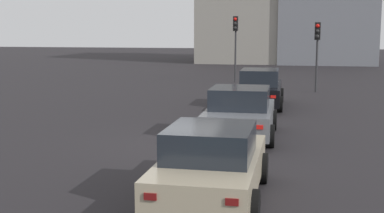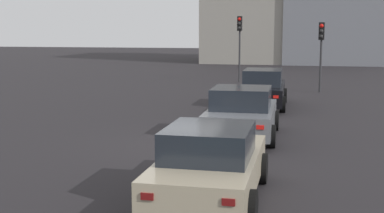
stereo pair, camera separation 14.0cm
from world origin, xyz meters
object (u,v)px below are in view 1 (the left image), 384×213
object	(u,v)px
car_beige_left_third	(212,164)
traffic_light_near_right	(317,42)
car_grey_left_second	(240,113)
traffic_light_near_left	(235,35)
car_black_left_lead	(260,89)

from	to	relation	value
car_beige_left_third	traffic_light_near_right	bearing A→B (deg)	-8.11
car_grey_left_second	car_beige_left_third	distance (m)	5.89
car_grey_left_second	car_beige_left_third	world-z (taller)	car_grey_left_second
car_grey_left_second	traffic_light_near_left	distance (m)	16.92
car_beige_left_third	car_black_left_lead	bearing A→B (deg)	-0.30
car_black_left_lead	car_grey_left_second	bearing A→B (deg)	177.92
car_black_left_lead	car_grey_left_second	world-z (taller)	car_black_left_lead
car_black_left_lead	car_beige_left_third	distance (m)	12.37
car_beige_left_third	traffic_light_near_left	size ratio (longest dim) A/B	1.01
car_beige_left_third	traffic_light_near_right	world-z (taller)	traffic_light_near_right
car_black_left_lead	traffic_light_near_left	distance (m)	10.63
car_beige_left_third	car_grey_left_second	bearing A→B (deg)	0.84
traffic_light_near_left	traffic_light_near_right	world-z (taller)	traffic_light_near_left
car_grey_left_second	traffic_light_near_right	size ratio (longest dim) A/B	1.14
traffic_light_near_right	car_beige_left_third	bearing A→B (deg)	-0.12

